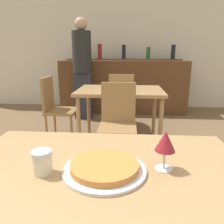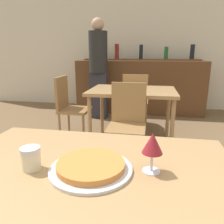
% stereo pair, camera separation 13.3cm
% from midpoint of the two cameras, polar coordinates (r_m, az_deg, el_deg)
% --- Properties ---
extents(wall_back, '(8.00, 0.05, 2.80)m').
position_cam_midpoint_polar(wall_back, '(5.10, 2.44, 17.15)').
color(wall_back, silver).
rests_on(wall_back, ground_plane).
extents(dining_table_near, '(1.20, 0.89, 0.77)m').
position_cam_midpoint_polar(dining_table_near, '(0.91, -7.85, -20.25)').
color(dining_table_near, '#A87F51').
rests_on(dining_table_near, ground_plane).
extents(dining_table_far, '(1.11, 0.81, 0.76)m').
position_cam_midpoint_polar(dining_table_far, '(2.89, 0.90, 4.33)').
color(dining_table_far, '#A87F51').
rests_on(dining_table_far, ground_plane).
extents(bar_counter, '(2.60, 0.56, 1.07)m').
position_cam_midpoint_polar(bar_counter, '(4.65, 2.11, 6.67)').
color(bar_counter, brown).
rests_on(bar_counter, ground_plane).
extents(bar_back_shelf, '(2.39, 0.24, 0.33)m').
position_cam_midpoint_polar(bar_back_shelf, '(4.74, 2.49, 14.16)').
color(bar_back_shelf, brown).
rests_on(bar_back_shelf, bar_counter).
extents(chair_far_side_front, '(0.40, 0.40, 0.91)m').
position_cam_midpoint_polar(chair_far_side_front, '(2.37, 0.07, -1.84)').
color(chair_far_side_front, olive).
rests_on(chair_far_side_front, ground_plane).
extents(chair_far_side_back, '(0.40, 0.40, 0.91)m').
position_cam_midpoint_polar(chair_far_side_back, '(3.48, 1.44, 3.63)').
color(chair_far_side_back, olive).
rests_on(chair_far_side_back, ground_plane).
extents(chair_far_side_left, '(0.40, 0.40, 0.91)m').
position_cam_midpoint_polar(chair_far_side_left, '(3.10, -15.71, 1.64)').
color(chair_far_side_left, olive).
rests_on(chair_far_side_left, ground_plane).
extents(pizza_tray, '(0.33, 0.33, 0.04)m').
position_cam_midpoint_polar(pizza_tray, '(0.88, -6.46, -14.31)').
color(pizza_tray, silver).
rests_on(pizza_tray, dining_table_near).
extents(cheese_shaker, '(0.08, 0.08, 0.09)m').
position_cam_midpoint_polar(cheese_shaker, '(0.91, -21.80, -12.00)').
color(cheese_shaker, beige).
rests_on(cheese_shaker, dining_table_near).
extents(person_standing, '(0.34, 0.34, 1.82)m').
position_cam_midpoint_polar(person_standing, '(4.12, -8.70, 11.88)').
color(person_standing, '#2D2D38').
rests_on(person_standing, ground_plane).
extents(wine_glass, '(0.08, 0.08, 0.16)m').
position_cam_midpoint_polar(wine_glass, '(0.86, 9.47, -7.92)').
color(wine_glass, silver).
rests_on(wine_glass, dining_table_near).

